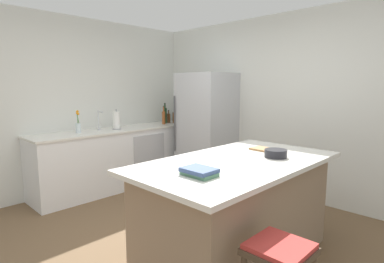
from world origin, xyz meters
name	(u,v)px	position (x,y,z in m)	size (l,w,h in m)	color
ground_plane	(173,251)	(0.00, 0.00, 0.00)	(7.20, 7.20, 0.00)	brown
wall_rear	(290,106)	(0.00, 2.25, 1.30)	(6.00, 0.10, 2.60)	silver
wall_left	(60,106)	(-2.45, 0.00, 1.30)	(0.10, 6.00, 2.60)	silver
counter_run_left	(121,157)	(-2.08, 0.76, 0.46)	(0.66, 2.72, 0.93)	white
kitchen_island	(237,209)	(0.50, 0.33, 0.47)	(1.07, 1.97, 0.93)	#8E755B
refrigerator	(206,129)	(-1.22, 1.84, 0.90)	(0.79, 0.75, 1.79)	#B7BABF
bar_stool	(279,262)	(1.24, -0.25, 0.52)	(0.36, 0.36, 0.64)	#473828
sink_faucet	(99,120)	(-2.13, 0.43, 1.08)	(0.15, 0.05, 0.30)	silver
flower_vase	(78,126)	(-2.09, 0.09, 1.03)	(0.07, 0.07, 0.32)	silver
paper_towel_roll	(117,121)	(-2.05, 0.69, 1.06)	(0.14, 0.14, 0.31)	gray
soda_bottle	(180,115)	(-2.01, 2.00, 1.07)	(0.06, 0.06, 0.34)	silver
whiskey_bottle	(175,117)	(-2.06, 1.91, 1.03)	(0.08, 0.08, 0.27)	brown
syrup_bottle	(169,118)	(-2.13, 1.82, 1.02)	(0.06, 0.06, 0.23)	#5B3319
wine_bottle	(165,115)	(-2.12, 1.72, 1.07)	(0.07, 0.07, 0.36)	#19381E
vinegar_bottle	(164,117)	(-2.02, 1.62, 1.05)	(0.06, 0.06, 0.32)	#994C23
cookbook_stack	(199,172)	(0.58, -0.26, 0.96)	(0.25, 0.19, 0.06)	#4C7F60
mixing_bowl	(276,153)	(0.68, 0.67, 0.97)	(0.21, 0.21, 0.07)	black
cutting_board	(265,149)	(0.45, 0.87, 0.94)	(0.30, 0.20, 0.02)	#9E7042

